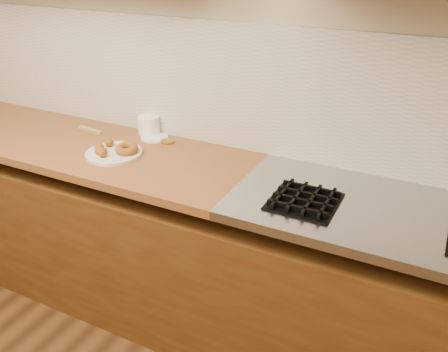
{
  "coord_description": "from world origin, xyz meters",
  "views": [
    {
      "loc": [
        1.25,
        0.02,
        1.83
      ],
      "look_at": [
        0.44,
        1.62,
        0.93
      ],
      "focal_mm": 38.0,
      "sensor_mm": 36.0,
      "label": 1
    }
  ],
  "objects": [
    {
      "name": "wall_back",
      "position": [
        0.0,
        2.0,
        1.35
      ],
      "size": [
        4.0,
        0.02,
        2.7
      ],
      "primitive_type": "cube",
      "color": "#BBA890",
      "rests_on": "ground"
    },
    {
      "name": "base_cabinet",
      "position": [
        0.0,
        1.69,
        0.39
      ],
      "size": [
        3.6,
        0.6,
        0.77
      ],
      "primitive_type": "cube",
      "color": "#533714",
      "rests_on": "floor"
    },
    {
      "name": "butcher_block",
      "position": [
        -0.65,
        1.69,
        0.88
      ],
      "size": [
        2.3,
        0.62,
        0.04
      ],
      "primitive_type": "cube",
      "color": "brown",
      "rests_on": "base_cabinet"
    },
    {
      "name": "stovetop",
      "position": [
        1.15,
        1.69,
        0.88
      ],
      "size": [
        1.3,
        0.62,
        0.04
      ],
      "primitive_type": "cube",
      "color": "#9EA0A5",
      "rests_on": "base_cabinet"
    },
    {
      "name": "backsplash",
      "position": [
        0.0,
        1.99,
        1.2
      ],
      "size": [
        3.6,
        0.02,
        0.6
      ],
      "primitive_type": "cube",
      "color": "beige",
      "rests_on": "wall_back"
    },
    {
      "name": "burner_grates",
      "position": [
        1.13,
        1.61,
        0.91
      ],
      "size": [
        0.91,
        0.26,
        0.03
      ],
      "color": "black",
      "rests_on": "stovetop"
    },
    {
      "name": "donut_plate",
      "position": [
        -0.16,
        1.64,
        0.91
      ],
      "size": [
        0.27,
        0.27,
        0.02
      ],
      "primitive_type": "cylinder",
      "color": "silver",
      "rests_on": "butcher_block"
    },
    {
      "name": "ring_donut",
      "position": [
        -0.1,
        1.66,
        0.93
      ],
      "size": [
        0.15,
        0.15,
        0.05
      ],
      "primitive_type": "torus",
      "rotation": [
        0.1,
        0.0,
        0.39
      ],
      "color": "#9D5C1F",
      "rests_on": "donut_plate"
    },
    {
      "name": "fried_dough_chunks",
      "position": [
        -0.2,
        1.61,
        0.93
      ],
      "size": [
        0.11,
        0.17,
        0.04
      ],
      "color": "#9D5C1F",
      "rests_on": "donut_plate"
    },
    {
      "name": "plastic_tub",
      "position": [
        -0.17,
        1.95,
        0.95
      ],
      "size": [
        0.13,
        0.13,
        0.1
      ],
      "primitive_type": "cylinder",
      "rotation": [
        0.0,
        0.0,
        0.18
      ],
      "color": "white",
      "rests_on": "butcher_block"
    },
    {
      "name": "tub_lid",
      "position": [
        -0.1,
        1.9,
        0.9
      ],
      "size": [
        0.18,
        0.18,
        0.01
      ],
      "primitive_type": "cylinder",
      "rotation": [
        0.0,
        0.0,
        -0.34
      ],
      "color": "silver",
      "rests_on": "butcher_block"
    },
    {
      "name": "brass_jar_lid",
      "position": [
        -0.01,
        1.88,
        0.91
      ],
      "size": [
        0.09,
        0.09,
        0.01
      ],
      "primitive_type": "cylinder",
      "rotation": [
        0.0,
        0.0,
        0.36
      ],
      "color": "#B48B1D",
      "rests_on": "butcher_block"
    },
    {
      "name": "wooden_utensil",
      "position": [
        -0.47,
        1.83,
        0.91
      ],
      "size": [
        0.17,
        0.04,
        0.01
      ],
      "primitive_type": "cube",
      "rotation": [
        0.0,
        0.0,
        -0.12
      ],
      "color": "#A78952",
      "rests_on": "butcher_block"
    }
  ]
}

